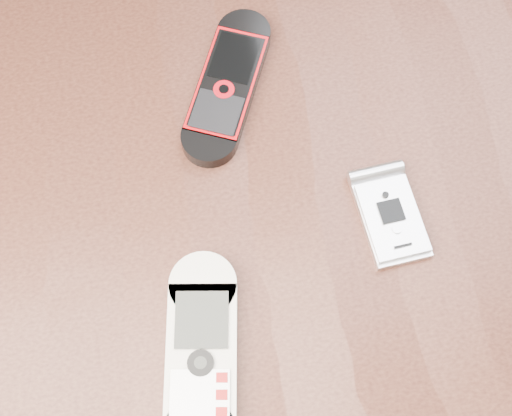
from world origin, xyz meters
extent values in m
plane|color=#472B19|center=(0.00, 0.00, 0.00)|extent=(4.00, 4.00, 0.00)
cube|color=black|center=(0.00, 0.00, 0.73)|extent=(1.20, 0.80, 0.03)
cube|color=silver|center=(-0.05, -0.11, 0.76)|extent=(0.08, 0.17, 0.02)
cube|color=black|center=(0.00, 0.12, 0.76)|extent=(0.11, 0.16, 0.02)
cube|color=silver|center=(0.11, -0.02, 0.76)|extent=(0.05, 0.09, 0.01)
camera|label=1|loc=(-0.03, -0.21, 1.29)|focal=50.00mm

